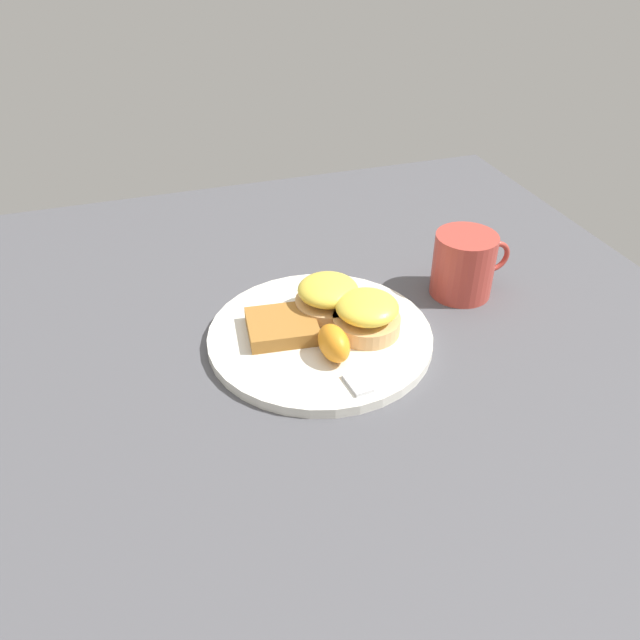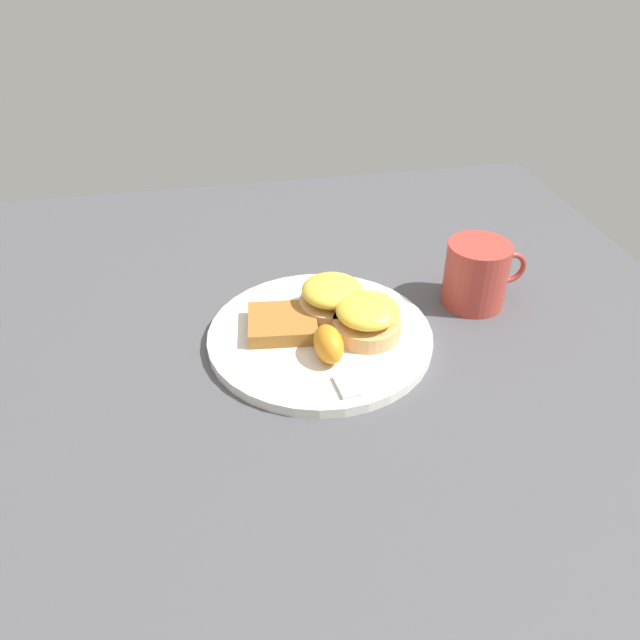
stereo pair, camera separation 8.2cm
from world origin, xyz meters
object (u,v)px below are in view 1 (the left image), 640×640
at_px(hashbrown_patty, 282,326).
at_px(fork, 335,353).
at_px(orange_wedge, 333,343).
at_px(cup, 464,265).
at_px(sandwich_benedict_left, 367,315).
at_px(sandwich_benedict_right, 328,297).

xyz_separation_m(hashbrown_patty, fork, (0.05, -0.07, -0.01)).
xyz_separation_m(orange_wedge, cup, (0.24, 0.10, 0.01)).
bearing_deg(hashbrown_patty, sandwich_benedict_left, -16.08).
relative_size(sandwich_benedict_left, hashbrown_patty, 1.00).
distance_m(hashbrown_patty, orange_wedge, 0.09).
height_order(sandwich_benedict_left, sandwich_benedict_right, same).
xyz_separation_m(sandwich_benedict_left, orange_wedge, (-0.06, -0.04, -0.00)).
bearing_deg(orange_wedge, sandwich_benedict_right, 74.70).
bearing_deg(cup, orange_wedge, -156.48).
height_order(sandwich_benedict_left, cup, cup).
relative_size(sandwich_benedict_left, sandwich_benedict_right, 1.00).
bearing_deg(hashbrown_patty, fork, -52.23).
bearing_deg(fork, sandwich_benedict_right, 76.85).
distance_m(hashbrown_patty, cup, 0.29).
bearing_deg(orange_wedge, cup, 23.52).
relative_size(hashbrown_patty, cup, 0.75).
xyz_separation_m(sandwich_benedict_left, fork, (-0.06, -0.04, -0.02)).
xyz_separation_m(hashbrown_patty, cup, (0.29, 0.03, 0.02)).
relative_size(orange_wedge, cup, 0.49).
distance_m(fork, cup, 0.26).
bearing_deg(sandwich_benedict_left, fork, -148.06).
bearing_deg(orange_wedge, hashbrown_patty, 123.26).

